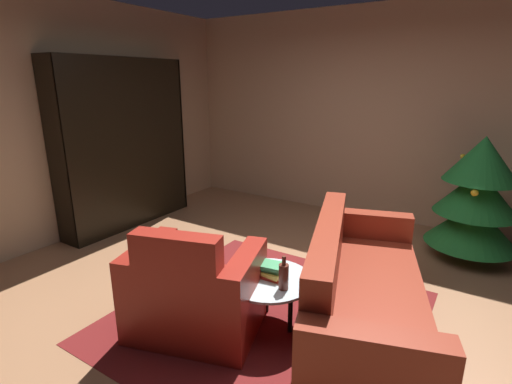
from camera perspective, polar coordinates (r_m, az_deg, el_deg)
The scene contains 11 objects.
ground_plane at distance 3.39m, azimuth 3.90°, elevation -16.72°, with size 6.95×6.95×0.00m, color #9B6B49.
wall_back at distance 5.39m, azimuth 18.27°, elevation 10.63°, with size 5.91×0.06×2.77m, color tan.
wall_left at distance 4.96m, azimuth -27.33°, elevation 9.20°, with size 0.06×5.45×2.77m, color tan.
area_rug at distance 3.28m, azimuth 1.71°, elevation -17.95°, with size 2.24×2.24×0.01m, color maroon.
bookshelf_unit at distance 5.25m, azimuth -18.01°, elevation 7.15°, with size 0.37×1.80×2.11m.
armchair_red at distance 3.00m, azimuth -9.15°, elevation -14.72°, with size 1.09×0.94×0.89m.
couch_red at distance 3.05m, azimuth 15.25°, elevation -14.90°, with size 1.34×2.13×0.86m.
coffee_table at distance 2.99m, azimuth 1.83°, elevation -13.29°, with size 0.67×0.67×0.41m.
book_stack_on_table at distance 2.96m, azimuth 2.35°, elevation -11.61°, with size 0.21×0.17×0.11m.
bottle_on_table at distance 2.79m, azimuth 4.12°, elevation -12.33°, with size 0.07×0.07×0.26m.
decorated_tree at distance 4.59m, azimuth 29.90°, elevation -0.66°, with size 0.91×0.91×1.31m.
Camera 1 is at (1.33, -2.51, 1.85)m, focal length 26.96 mm.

